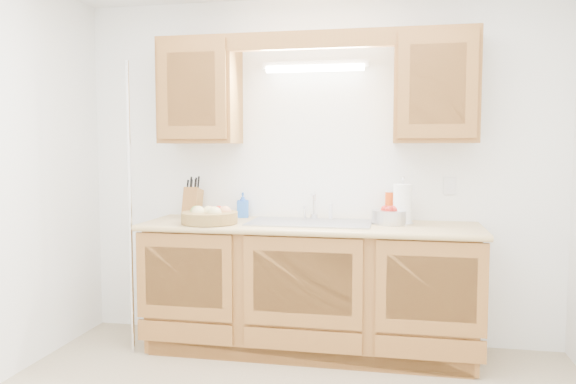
% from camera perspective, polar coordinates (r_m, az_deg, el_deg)
% --- Properties ---
extents(room, '(3.52, 3.50, 2.50)m').
position_cam_1_polar(room, '(2.66, -1.70, 0.85)').
color(room, tan).
rests_on(room, ground).
extents(base_cabinets, '(2.20, 0.60, 0.86)m').
position_cam_1_polar(base_cabinets, '(3.96, 2.21, -9.80)').
color(base_cabinets, brown).
rests_on(base_cabinets, ground).
extents(countertop, '(2.30, 0.63, 0.04)m').
position_cam_1_polar(countertop, '(3.86, 2.20, -3.51)').
color(countertop, tan).
rests_on(countertop, base_cabinets).
extents(upper_cabinet_left, '(0.55, 0.33, 0.75)m').
position_cam_1_polar(upper_cabinet_left, '(4.19, -8.90, 10.03)').
color(upper_cabinet_left, brown).
rests_on(upper_cabinet_left, room).
extents(upper_cabinet_right, '(0.55, 0.33, 0.75)m').
position_cam_1_polar(upper_cabinet_right, '(3.95, 14.76, 10.27)').
color(upper_cabinet_right, brown).
rests_on(upper_cabinet_right, room).
extents(valance, '(2.20, 0.05, 0.12)m').
position_cam_1_polar(valance, '(3.89, 2.27, 15.20)').
color(valance, brown).
rests_on(valance, room).
extents(fluorescent_fixture, '(0.76, 0.08, 0.08)m').
position_cam_1_polar(fluorescent_fixture, '(4.09, 2.76, 12.64)').
color(fluorescent_fixture, white).
rests_on(fluorescent_fixture, room).
extents(sink, '(0.84, 0.46, 0.36)m').
position_cam_1_polar(sink, '(3.89, 2.25, -4.23)').
color(sink, '#9E9EA3').
rests_on(sink, countertop).
extents(wire_shelf_pole, '(0.03, 0.03, 2.00)m').
position_cam_1_polar(wire_shelf_pole, '(3.97, -15.75, -1.70)').
color(wire_shelf_pole, silver).
rests_on(wire_shelf_pole, ground).
extents(outlet_plate, '(0.08, 0.01, 0.12)m').
position_cam_1_polar(outlet_plate, '(4.11, 16.10, 0.59)').
color(outlet_plate, white).
rests_on(outlet_plate, room).
extents(fruit_basket, '(0.45, 0.45, 0.12)m').
position_cam_1_polar(fruit_basket, '(3.88, -7.96, -2.41)').
color(fruit_basket, '#A68143').
rests_on(fruit_basket, countertop).
extents(knife_block, '(0.12, 0.19, 0.32)m').
position_cam_1_polar(knife_block, '(4.23, -9.67, -1.04)').
color(knife_block, brown).
rests_on(knife_block, countertop).
extents(orange_canister, '(0.08, 0.08, 0.22)m').
position_cam_1_polar(orange_canister, '(4.05, 10.33, -1.36)').
color(orange_canister, '#DC410C').
rests_on(orange_canister, countertop).
extents(soap_bottle, '(0.10, 0.10, 0.19)m').
position_cam_1_polar(soap_bottle, '(4.19, -4.61, -1.32)').
color(soap_bottle, blue).
rests_on(soap_bottle, countertop).
extents(sponge, '(0.10, 0.06, 0.02)m').
position_cam_1_polar(sponge, '(4.06, 10.31, -2.78)').
color(sponge, '#CC333F').
rests_on(sponge, countertop).
extents(paper_towel, '(0.16, 0.16, 0.32)m').
position_cam_1_polar(paper_towel, '(3.88, 11.57, -1.25)').
color(paper_towel, silver).
rests_on(paper_towel, countertop).
extents(apple_bowl, '(0.26, 0.26, 0.13)m').
position_cam_1_polar(apple_bowl, '(3.89, 10.31, -2.40)').
color(apple_bowl, silver).
rests_on(apple_bowl, countertop).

